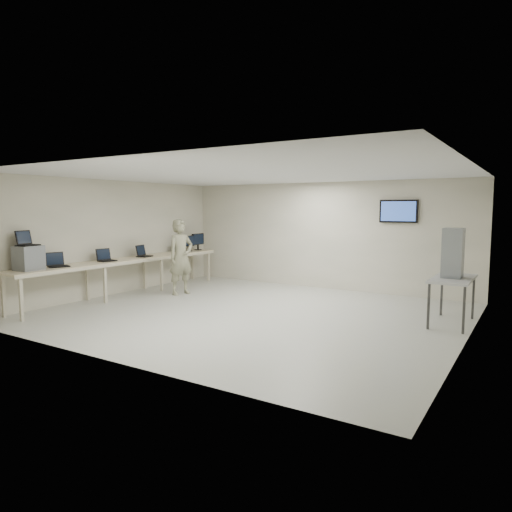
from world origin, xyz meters
The scene contains 13 objects.
room centered at (0.03, 0.06, 1.41)m, with size 8.01×7.01×2.81m.
workbench centered at (-3.59, 0.00, 0.83)m, with size 0.76×6.00×0.90m.
equipment_box centered at (-3.65, -2.44, 1.14)m, with size 0.41×0.47×0.48m, color slate.
laptop_on_box centered at (-3.71, -2.44, 1.46)m, with size 0.39×0.44×0.30m.
laptop_0 centered at (-3.65, -1.83, 0.98)m, with size 0.44×0.46×0.30m.
laptop_1 centered at (-3.62, -0.60, 0.97)m, with size 0.36×0.41×0.29m.
laptop_2 centered at (-3.62, 0.58, 0.98)m, with size 0.37×0.42×0.29m.
laptop_3 centered at (-3.63, 2.00, 0.97)m, with size 0.37×0.39×0.26m.
monitor_near centered at (-3.60, 2.34, 1.17)m, with size 0.20×0.45×0.44m.
monitor_far centered at (-3.60, 2.75, 1.19)m, with size 0.22×0.49×0.48m.
soldier centered at (-2.56, 0.81, 0.93)m, with size 0.68×0.44×1.86m, color #585A4C.
side_table centered at (3.60, 1.23, 0.79)m, with size 0.67×1.44×0.86m.
storage_bins centered at (3.58, 1.23, 1.31)m, with size 0.34×0.38×0.91m.
Camera 1 is at (4.90, -7.66, 2.12)m, focal length 32.00 mm.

